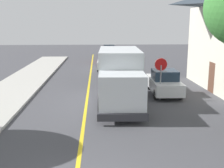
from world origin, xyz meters
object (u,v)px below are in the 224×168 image
object	(u,v)px
parked_car_near	(113,72)
parked_car_far	(107,55)
stop_sign	(161,71)
parked_van_across	(164,83)
parked_car_mid	(106,62)
parked_car_furthest	(109,51)
box_truck	(120,75)

from	to	relation	value
parked_car_near	parked_car_far	world-z (taller)	same
parked_car_near	stop_sign	distance (m)	6.73
parked_van_across	parked_car_near	bearing A→B (deg)	125.35
parked_car_mid	parked_car_furthest	bearing A→B (deg)	86.41
parked_car_mid	parked_car_far	world-z (taller)	same
parked_car_furthest	parked_van_across	size ratio (longest dim) A/B	0.99
parked_car_far	parked_car_near	bearing A→B (deg)	-89.97
parked_car_mid	stop_sign	distance (m)	12.84
parked_car_mid	parked_van_across	bearing A→B (deg)	-71.89
stop_sign	parked_car_far	bearing A→B (deg)	98.08
box_truck	stop_sign	bearing A→B (deg)	14.69
parked_car_far	parked_car_mid	bearing A→B (deg)	-92.92
box_truck	parked_car_near	distance (m)	6.84
parked_car_mid	parked_car_near	bearing A→B (deg)	-87.06
parked_car_furthest	parked_car_near	bearing A→B (deg)	-91.45
parked_car_near	parked_van_across	world-z (taller)	same
parked_van_across	stop_sign	distance (m)	1.94
box_truck	parked_car_far	xyz separation A→B (m)	(-0.06, 19.42, -0.97)
parked_van_across	stop_sign	size ratio (longest dim) A/B	1.68
parked_van_across	stop_sign	world-z (taller)	stop_sign
box_truck	parked_car_mid	distance (m)	13.17
parked_car_furthest	parked_van_across	distance (m)	24.18
parked_car_near	parked_car_far	distance (m)	12.65
stop_sign	parked_car_furthest	bearing A→B (deg)	94.84
stop_sign	parked_van_across	bearing A→B (deg)	68.29
parked_car_mid	parked_van_across	world-z (taller)	same
parked_car_near	stop_sign	size ratio (longest dim) A/B	1.66
parked_van_across	stop_sign	bearing A→B (deg)	-111.71
parked_car_far	stop_sign	size ratio (longest dim) A/B	1.69
parked_car_mid	parked_car_furthest	xyz separation A→B (m)	(0.82, 13.08, 0.00)
box_truck	parked_car_far	bearing A→B (deg)	90.18
parked_car_furthest	parked_car_mid	bearing A→B (deg)	-93.59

